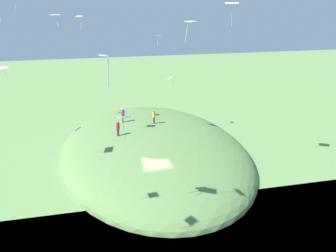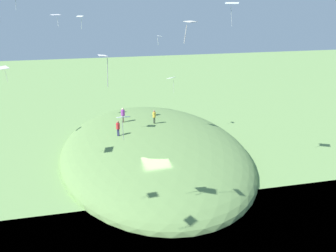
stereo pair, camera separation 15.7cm
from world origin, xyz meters
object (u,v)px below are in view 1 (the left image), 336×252
(person_walking_path, at_px, (123,113))
(kite_14, at_px, (124,118))
(kite_2, at_px, (2,68))
(kite_7, at_px, (56,15))
(kite_6, at_px, (159,37))
(kite_10, at_px, (171,79))
(person_watching_kites, at_px, (154,115))
(kite_5, at_px, (80,17))
(kite_1, at_px, (105,59))
(kite_13, at_px, (232,4))
(person_near_shore, at_px, (118,127))
(kite_4, at_px, (191,23))

(person_walking_path, relative_size, kite_14, 1.01)
(kite_2, height_order, kite_7, kite_7)
(kite_6, bearing_deg, kite_10, -170.90)
(person_watching_kites, bearing_deg, kite_10, -136.29)
(person_watching_kites, relative_size, kite_5, 0.99)
(kite_1, bearing_deg, kite_6, -20.77)
(kite_1, distance_m, kite_10, 19.10)
(person_walking_path, height_order, kite_13, kite_13)
(kite_10, height_order, kite_13, kite_13)
(kite_6, bearing_deg, kite_2, 90.87)
(kite_2, bearing_deg, person_walking_path, -95.13)
(kite_10, xyz_separation_m, kite_13, (-7.52, -3.68, 8.06))
(kite_1, relative_size, kite_14, 1.16)
(person_watching_kites, bearing_deg, person_near_shore, 86.49)
(kite_5, bearing_deg, person_near_shore, -161.15)
(kite_4, bearing_deg, kite_1, 62.65)
(person_near_shore, bearing_deg, kite_14, 119.05)
(person_walking_path, bearing_deg, kite_6, -62.25)
(person_walking_path, relative_size, kite_10, 1.00)
(kite_2, bearing_deg, kite_1, -153.39)
(kite_5, bearing_deg, kite_2, 112.55)
(person_walking_path, distance_m, person_near_shore, 4.51)
(kite_13, bearing_deg, kite_10, 26.11)
(person_walking_path, height_order, kite_2, kite_2)
(person_walking_path, height_order, kite_1, kite_1)
(person_near_shore, height_order, kite_2, kite_2)
(kite_4, bearing_deg, kite_6, -7.39)
(kite_1, height_order, kite_4, kite_4)
(person_watching_kites, relative_size, kite_7, 1.28)
(kite_5, bearing_deg, kite_10, -125.98)
(person_watching_kites, height_order, person_near_shore, person_watching_kites)
(kite_2, bearing_deg, kite_6, -89.13)
(kite_1, height_order, kite_6, kite_1)
(kite_5, distance_m, kite_7, 5.78)
(person_walking_path, distance_m, kite_4, 24.19)
(person_walking_path, bearing_deg, kite_10, -100.68)
(person_walking_path, height_order, kite_5, kite_5)
(kite_5, bearing_deg, kite_4, -166.88)
(kite_1, bearing_deg, kite_7, 11.52)
(kite_2, distance_m, kite_14, 21.72)
(kite_2, height_order, kite_14, kite_2)
(person_walking_path, xyz_separation_m, kite_10, (-2.19, -5.40, 4.40))
(kite_4, distance_m, kite_10, 20.56)
(kite_13, bearing_deg, kite_4, 147.82)
(person_near_shore, distance_m, kite_1, 17.26)
(kite_6, height_order, kite_7, kite_7)
(kite_4, distance_m, kite_5, 26.55)
(kite_4, height_order, kite_6, kite_4)
(kite_14, bearing_deg, person_near_shore, -2.84)
(person_walking_path, xyz_separation_m, kite_4, (-21.12, -1.90, 11.63))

